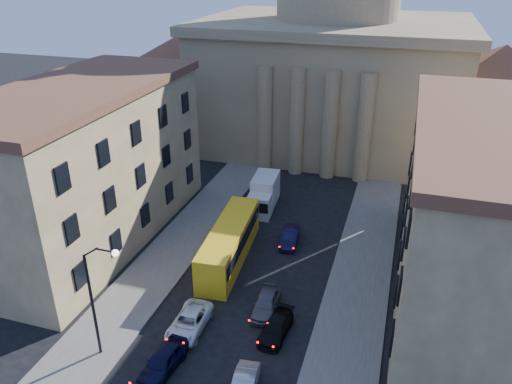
% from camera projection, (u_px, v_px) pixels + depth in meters
% --- Properties ---
extents(sidewalk_left, '(5.00, 60.00, 0.15)m').
position_uv_depth(sidewalk_left, '(156.00, 270.00, 43.18)').
color(sidewalk_left, '#53504C').
rests_on(sidewalk_left, ground).
extents(sidewalk_right, '(5.00, 60.00, 0.15)m').
position_uv_depth(sidewalk_right, '(354.00, 308.00, 38.63)').
color(sidewalk_right, '#53504C').
rests_on(sidewalk_right, ground).
extents(church, '(68.02, 28.76, 36.60)m').
position_uv_depth(church, '(334.00, 59.00, 68.04)').
color(church, '#7E684D').
rests_on(church, ground).
extents(building_left, '(11.60, 26.60, 14.70)m').
position_uv_depth(building_left, '(86.00, 164.00, 45.72)').
color(building_left, tan).
rests_on(building_left, ground).
extents(building_right, '(11.60, 26.60, 14.70)m').
position_uv_depth(building_right, '(485.00, 217.00, 36.61)').
color(building_right, tan).
rests_on(building_right, ground).
extents(street_lamp, '(2.62, 0.44, 8.83)m').
position_uv_depth(street_lamp, '(97.00, 292.00, 31.91)').
color(street_lamp, black).
rests_on(street_lamp, ground).
extents(car_left_near, '(2.16, 4.60, 1.52)m').
position_uv_depth(car_left_near, '(163.00, 361.00, 32.71)').
color(car_left_near, black).
rests_on(car_left_near, ground).
extents(car_left_mid, '(2.33, 4.93, 1.36)m').
position_uv_depth(car_left_mid, '(189.00, 322.00, 36.24)').
color(car_left_mid, white).
rests_on(car_left_mid, ground).
extents(car_right_mid, '(2.06, 4.36, 1.23)m').
position_uv_depth(car_right_mid, '(276.00, 328.00, 35.80)').
color(car_right_mid, black).
rests_on(car_right_mid, ground).
extents(car_right_far, '(2.06, 4.48, 1.49)m').
position_uv_depth(car_right_far, '(266.00, 303.00, 38.12)').
color(car_right_far, '#4E4F53').
rests_on(car_right_far, ground).
extents(car_right_distant, '(1.86, 4.32, 1.38)m').
position_uv_depth(car_right_distant, '(290.00, 237.00, 47.11)').
color(car_right_distant, black).
rests_on(car_right_distant, ground).
extents(city_bus, '(3.62, 12.05, 3.35)m').
position_uv_depth(city_bus, '(229.00, 242.00, 44.14)').
color(city_bus, yellow).
rests_on(city_bus, ground).
extents(box_truck, '(2.85, 6.30, 3.37)m').
position_uv_depth(box_truck, '(264.00, 194.00, 53.33)').
color(box_truck, silver).
rests_on(box_truck, ground).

